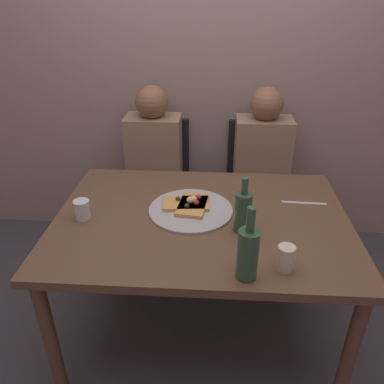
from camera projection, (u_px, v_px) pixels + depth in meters
name	position (u px, v px, depth m)	size (l,w,h in m)	color
ground_plane	(200.00, 328.00, 2.13)	(8.00, 8.00, 0.00)	#424247
back_wall	(209.00, 57.00, 2.45)	(6.00, 0.10, 2.60)	gray
dining_table	(202.00, 231.00, 1.81)	(1.38, 0.98, 0.75)	brown
pizza_tray	(191.00, 210.00, 1.82)	(0.41, 0.41, 0.01)	#ADADB2
pizza_slice_last	(193.00, 204.00, 1.83)	(0.16, 0.24, 0.05)	tan
pizza_slice_extra	(187.00, 203.00, 1.84)	(0.23, 0.15, 0.05)	tan
wine_bottle	(248.00, 253.00, 1.35)	(0.08, 0.08, 0.30)	#2D5133
beer_bottle	(243.00, 211.00, 1.63)	(0.08, 0.08, 0.26)	#2D5133
tumbler_near	(286.00, 258.00, 1.42)	(0.07, 0.07, 0.10)	beige
tumbler_far	(82.00, 209.00, 1.74)	(0.07, 0.07, 0.09)	silver
table_knife	(304.00, 203.00, 1.88)	(0.22, 0.02, 0.01)	#B7B7BC
chair_left	(157.00, 176.00, 2.68)	(0.44, 0.44, 0.90)	black
chair_right	(258.00, 179.00, 2.64)	(0.44, 0.44, 0.90)	black
guest_in_sweater	(153.00, 169.00, 2.49)	(0.36, 0.56, 1.17)	#937A60
guest_in_beanie	(262.00, 172.00, 2.45)	(0.36, 0.56, 1.17)	#937A60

